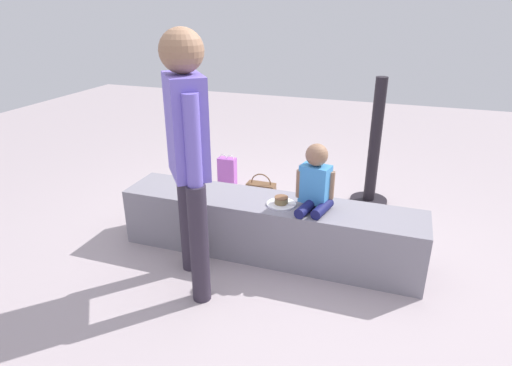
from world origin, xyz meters
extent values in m
plane|color=#A99A9F|center=(0.00, 0.00, 0.00)|extent=(12.00, 12.00, 0.00)
cube|color=gray|center=(0.00, 0.00, 0.23)|extent=(2.33, 0.45, 0.46)
cylinder|color=#15174F|center=(0.31, -0.10, 0.50)|extent=(0.13, 0.26, 0.08)
cylinder|color=#15174F|center=(0.42, -0.08, 0.50)|extent=(0.13, 0.26, 0.08)
cube|color=#3D8BD2|center=(0.34, 0.02, 0.64)|extent=(0.23, 0.18, 0.28)
sphere|color=#8C664C|center=(0.34, 0.02, 0.86)|extent=(0.16, 0.16, 0.16)
cylinder|color=#8C664C|center=(0.23, 0.00, 0.64)|extent=(0.05, 0.05, 0.21)
cylinder|color=#8C664C|center=(0.45, 0.05, 0.64)|extent=(0.05, 0.05, 0.21)
cylinder|color=#2F2735|center=(-0.26, -0.69, 0.42)|extent=(0.12, 0.12, 0.83)
cylinder|color=#2F2735|center=(-0.50, -0.39, 0.42)|extent=(0.12, 0.12, 0.83)
cube|color=#6C5CC5|center=(-0.38, -0.54, 1.15)|extent=(0.39, 0.41, 0.64)
sphere|color=#8C664C|center=(-0.38, -0.54, 1.61)|extent=(0.27, 0.27, 0.27)
cylinder|color=#6C5CC5|center=(-0.26, -0.69, 1.09)|extent=(0.10, 0.10, 0.60)
cylinder|color=#6C5CC5|center=(-0.49, -0.39, 1.09)|extent=(0.10, 0.10, 0.60)
cylinder|color=white|center=(0.10, -0.04, 0.47)|extent=(0.22, 0.22, 0.01)
cylinder|color=olive|center=(0.10, -0.04, 0.50)|extent=(0.10, 0.10, 0.05)
cylinder|color=brown|center=(0.10, -0.04, 0.52)|extent=(0.10, 0.10, 0.01)
cube|color=silver|center=(0.17, -0.05, 0.48)|extent=(0.11, 0.04, 0.00)
cube|color=#B259BF|center=(-0.82, 1.11, 0.17)|extent=(0.19, 0.10, 0.34)
torus|color=white|center=(-0.86, 1.11, 0.34)|extent=(0.08, 0.01, 0.08)
torus|color=white|center=(-0.78, 1.11, 0.34)|extent=(0.08, 0.01, 0.08)
cylinder|color=black|center=(0.67, 1.22, 0.02)|extent=(0.36, 0.36, 0.04)
cylinder|color=black|center=(0.67, 1.22, 0.64)|extent=(0.11, 0.11, 1.21)
cylinder|color=silver|center=(-0.60, 0.67, 0.09)|extent=(0.06, 0.06, 0.17)
cone|color=silver|center=(-0.60, 0.67, 0.19)|extent=(0.05, 0.05, 0.03)
cylinder|color=white|center=(-0.60, 0.67, 0.21)|extent=(0.03, 0.03, 0.02)
cylinder|color=silver|center=(0.61, 0.60, 0.09)|extent=(0.06, 0.06, 0.18)
cone|color=silver|center=(0.61, 0.60, 0.19)|extent=(0.06, 0.06, 0.03)
cylinder|color=#268C3F|center=(0.61, 0.60, 0.22)|extent=(0.03, 0.03, 0.02)
cube|color=black|center=(-0.08, 0.48, 0.12)|extent=(0.28, 0.14, 0.23)
torus|color=black|center=(-0.08, 0.48, 0.23)|extent=(0.21, 0.01, 0.21)
cube|color=brown|center=(-0.34, 0.83, 0.11)|extent=(0.28, 0.12, 0.22)
torus|color=brown|center=(-0.34, 0.83, 0.22)|extent=(0.21, 0.01, 0.21)
camera|label=1|loc=(0.87, -2.84, 1.87)|focal=30.19mm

